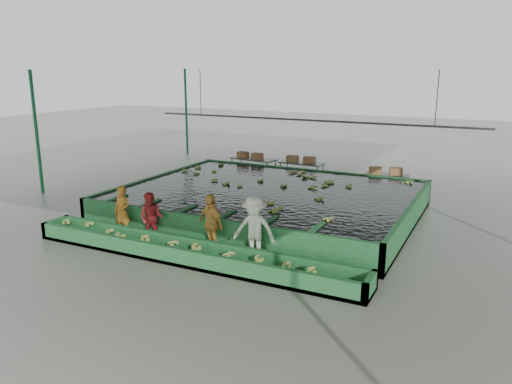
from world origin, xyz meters
The scene contains 21 objects.
ground centered at (0.00, 0.00, 0.00)m, with size 80.00×80.00×0.00m, color gray.
shed_roof centered at (0.00, 0.00, 5.00)m, with size 20.00×22.00×0.04m, color gray.
shed_posts centered at (0.00, 0.00, 2.50)m, with size 20.00×22.00×5.00m, color #185E36, non-canonical shape.
flotation_tank centered at (0.00, 1.50, 0.45)m, with size 10.00×8.00×0.90m, color #236832, non-canonical shape.
tank_water centered at (0.00, 1.50, 0.85)m, with size 9.70×7.70×0.00m, color black.
sorting_trough centered at (0.00, -3.60, 0.25)m, with size 10.00×1.00×0.50m, color #236832, non-canonical shape.
cableway_rail centered at (0.00, 5.00, 3.00)m, with size 0.08×0.08×14.00m, color #59605B.
rail_hanger_left centered at (-5.00, 5.00, 4.00)m, with size 0.04×0.04×2.00m, color #59605B.
rail_hanger_right centered at (5.00, 5.00, 4.00)m, with size 0.04×0.04×2.00m, color #59605B.
worker_a centered at (-2.93, -2.80, 0.79)m, with size 0.58×0.38×1.59m, color #BE7622.
worker_b centered at (-1.83, -2.80, 0.76)m, with size 0.74×0.57×1.51m, color red.
worker_c centered at (0.24, -2.80, 0.86)m, with size 1.01×0.42×1.71m, color gold.
worker_d centered at (1.59, -2.80, 0.90)m, with size 1.16×0.67×1.80m, color #ECF3CE.
packing_table_left centered at (-3.01, 6.28, 0.49)m, with size 2.15×0.86×0.98m, color #59605B, non-canonical shape.
packing_table_mid centered at (-0.75, 6.64, 0.46)m, with size 2.01×0.80×0.91m, color #59605B, non-canonical shape.
packing_table_right centered at (3.17, 6.18, 0.42)m, with size 1.83×0.73×0.83m, color #59605B, non-canonical shape.
box_stack_left centered at (-3.14, 6.18, 0.98)m, with size 1.28×0.35×0.28m, color #97663D, non-canonical shape.
box_stack_mid centered at (-0.80, 6.64, 0.91)m, with size 1.30×0.36×0.28m, color #97663D, non-canonical shape.
box_stack_right centered at (3.12, 6.11, 0.83)m, with size 1.34×0.37×0.29m, color #97663D, non-canonical shape.
floating_bananas centered at (0.00, 2.30, 0.85)m, with size 9.18×6.26×0.13m, color #98AF47, non-canonical shape.
trough_bananas centered at (0.00, -3.60, 0.40)m, with size 8.77×0.58×0.12m, color #98AF47, non-canonical shape.
Camera 1 is at (7.27, -14.09, 5.10)m, focal length 35.00 mm.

